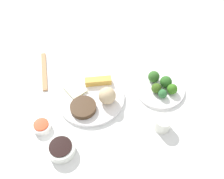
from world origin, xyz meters
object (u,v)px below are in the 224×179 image
object	(u,v)px
sauce_ramekin_sweet_and_sour	(42,126)
broccoli_plate	(159,89)
teacup	(163,124)
soy_sauce_bowl	(61,149)
chopsticks_pair	(44,71)
main_plate	(91,97)

from	to	relation	value
sauce_ramekin_sweet_and_sour	broccoli_plate	bearing A→B (deg)	-86.31
sauce_ramekin_sweet_and_sour	teacup	distance (m)	0.45
broccoli_plate	sauce_ramekin_sweet_and_sour	size ratio (longest dim) A/B	3.10
soy_sauce_bowl	chopsticks_pair	xyz separation A→B (m)	(0.40, 0.00, -0.01)
sauce_ramekin_sweet_and_sour	chopsticks_pair	bearing A→B (deg)	-9.95
broccoli_plate	chopsticks_pair	bearing A→B (deg)	59.97
soy_sauce_bowl	teacup	bearing A→B (deg)	-93.24
sauce_ramekin_sweet_and_sour	teacup	world-z (taller)	teacup
soy_sauce_bowl	sauce_ramekin_sweet_and_sour	distance (m)	0.13
soy_sauce_bowl	sauce_ramekin_sweet_and_sour	bearing A→B (deg)	24.20
teacup	chopsticks_pair	world-z (taller)	teacup
sauce_ramekin_sweet_and_sour	chopsticks_pair	world-z (taller)	sauce_ramekin_sweet_and_sour
main_plate	broccoli_plate	distance (m)	0.29
broccoli_plate	sauce_ramekin_sweet_and_sour	bearing A→B (deg)	93.69
chopsticks_pair	main_plate	bearing A→B (deg)	-142.25
soy_sauce_bowl	chopsticks_pair	size ratio (longest dim) A/B	0.42
soy_sauce_bowl	broccoli_plate	bearing A→B (deg)	-71.62
main_plate	broccoli_plate	size ratio (longest dim) A/B	1.32
broccoli_plate	soy_sauce_bowl	world-z (taller)	soy_sauce_bowl
teacup	chopsticks_pair	size ratio (longest dim) A/B	0.27
main_plate	teacup	xyz separation A→B (m)	(-0.22, -0.21, 0.02)
broccoli_plate	soy_sauce_bowl	bearing A→B (deg)	108.38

